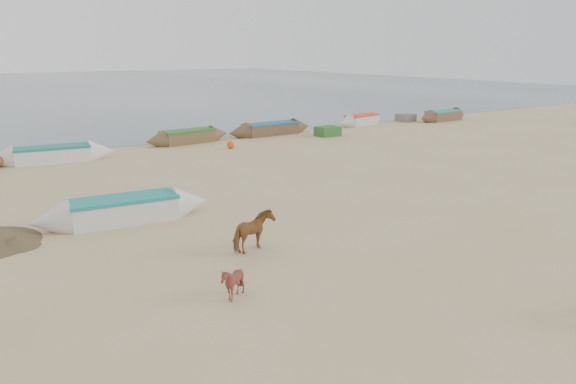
% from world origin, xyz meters
% --- Properties ---
extents(ground, '(140.00, 140.00, 0.00)m').
position_xyz_m(ground, '(0.00, 0.00, 0.00)').
color(ground, tan).
rests_on(ground, ground).
extents(cow_adult, '(1.51, 1.04, 1.17)m').
position_xyz_m(cow_adult, '(-2.55, 2.05, 0.58)').
color(cow_adult, brown).
rests_on(cow_adult, ground).
extents(calf_front, '(0.88, 0.81, 0.85)m').
position_xyz_m(calf_front, '(-4.63, -0.50, 0.43)').
color(calf_front, maroon).
rests_on(calf_front, ground).
extents(near_canoe, '(6.11, 1.83, 0.86)m').
position_xyz_m(near_canoe, '(-4.74, 6.98, 0.43)').
color(near_canoe, silver).
rests_on(near_canoe, ground).
extents(waterline_canoes, '(57.51, 4.79, 0.85)m').
position_xyz_m(waterline_canoes, '(0.14, 20.30, 0.41)').
color(waterline_canoes, brown).
rests_on(waterline_canoes, ground).
extents(beach_clutter, '(46.40, 4.29, 0.64)m').
position_xyz_m(beach_clutter, '(4.70, 19.42, 0.30)').
color(beach_clutter, '#285A3C').
rests_on(beach_clutter, ground).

